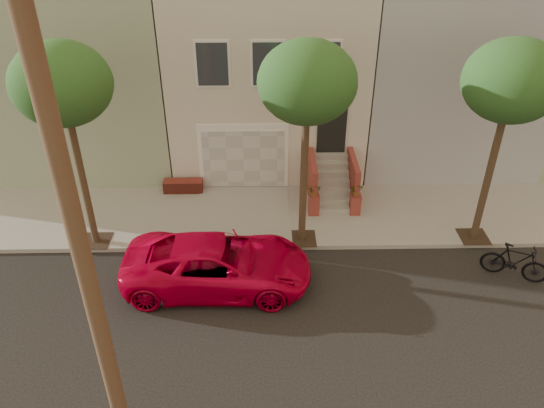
{
  "coord_description": "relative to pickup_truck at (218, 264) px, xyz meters",
  "views": [
    {
      "loc": [
        -0.2,
        -9.71,
        10.15
      ],
      "look_at": [
        0.04,
        3.0,
        2.04
      ],
      "focal_mm": 35.08,
      "sensor_mm": 36.0,
      "label": 1
    }
  ],
  "objects": [
    {
      "name": "sidewalk",
      "position": [
        1.5,
        3.39,
        -0.65
      ],
      "size": [
        40.0,
        3.7,
        0.15
      ],
      "primitive_type": "cube",
      "color": "gray",
      "rests_on": "ground"
    },
    {
      "name": "ground",
      "position": [
        1.5,
        -1.96,
        -0.73
      ],
      "size": [
        90.0,
        90.0,
        0.0
      ],
      "primitive_type": "plane",
      "color": "black",
      "rests_on": "ground"
    },
    {
      "name": "tree_left",
      "position": [
        -4.0,
        1.94,
        4.53
      ],
      "size": [
        2.7,
        2.57,
        6.3
      ],
      "color": "#2D2116",
      "rests_on": "sidewalk"
    },
    {
      "name": "house_row",
      "position": [
        1.5,
        9.23,
        2.92
      ],
      "size": [
        33.1,
        11.7,
        7.0
      ],
      "color": "beige",
      "rests_on": "sidewalk"
    },
    {
      "name": "pickup_truck",
      "position": [
        0.0,
        0.0,
        0.0
      ],
      "size": [
        5.3,
        2.54,
        1.46
      ],
      "primitive_type": "imported",
      "rotation": [
        0.0,
        0.0,
        1.55
      ],
      "color": "#BB0026",
      "rests_on": "ground"
    },
    {
      "name": "tree_right",
      "position": [
        8.0,
        1.94,
        4.53
      ],
      "size": [
        2.7,
        2.57,
        6.3
      ],
      "color": "#2D2116",
      "rests_on": "sidewalk"
    },
    {
      "name": "motorcycle",
      "position": [
        8.51,
        0.14,
        -0.17
      ],
      "size": [
        1.91,
        1.25,
        1.12
      ],
      "primitive_type": "imported",
      "rotation": [
        0.0,
        0.0,
        1.14
      ],
      "color": "black",
      "rests_on": "ground"
    },
    {
      "name": "tree_mid",
      "position": [
        2.5,
        1.94,
        4.53
      ],
      "size": [
        2.7,
        2.57,
        6.3
      ],
      "color": "#2D2116",
      "rests_on": "sidewalk"
    }
  ]
}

